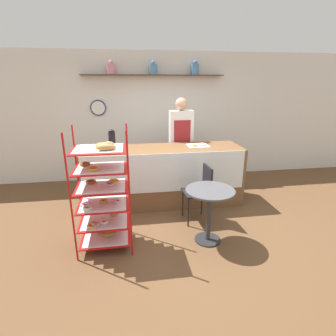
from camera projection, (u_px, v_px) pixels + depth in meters
ground_plane at (172, 231)px, 3.85m from camera, size 14.00×14.00×0.00m
back_wall at (154, 117)px, 5.70m from camera, size 10.00×0.30×2.70m
display_counter at (162, 176)px, 4.64m from camera, size 2.76×0.79×1.01m
pastry_rack at (103, 195)px, 3.29m from camera, size 0.69×0.55×1.58m
person_worker at (181, 141)px, 5.07m from camera, size 0.45×0.24×1.82m
cafe_table at (209, 203)px, 3.45m from camera, size 0.65×0.65×0.76m
cafe_chair at (201, 188)px, 4.01m from camera, size 0.40×0.40×0.89m
coffee_carafe at (112, 139)px, 4.38m from camera, size 0.11×0.11×0.33m
donut_tray_counter at (199, 145)px, 4.61m from camera, size 0.37×0.32×0.05m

